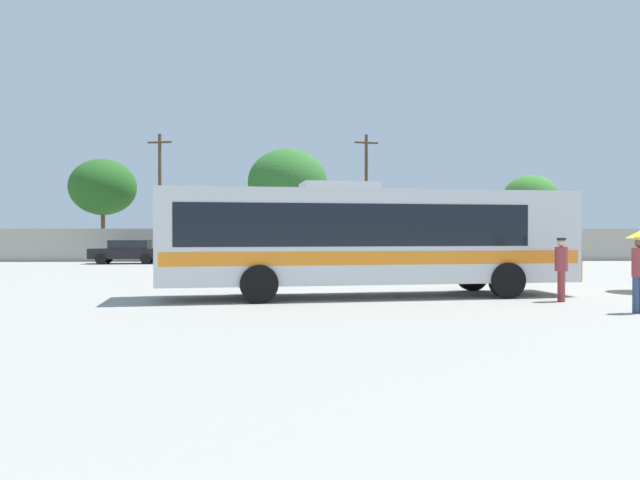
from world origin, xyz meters
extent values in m
plane|color=gray|center=(0.00, 10.00, 0.00)|extent=(300.00, 300.00, 0.00)
cube|color=#9E998C|center=(0.00, 22.91, 1.10)|extent=(80.00, 0.30, 2.20)
cube|color=silver|center=(1.41, -0.56, 1.79)|extent=(12.51, 4.16, 2.70)
cube|color=black|center=(0.80, -0.64, 2.12)|extent=(10.33, 3.90, 1.19)
cube|color=orange|center=(1.41, -0.56, 1.20)|extent=(12.27, 4.15, 0.38)
cube|color=#19212D|center=(7.51, 0.26, 2.28)|extent=(0.34, 2.28, 1.41)
cube|color=orange|center=(7.52, 0.26, 0.77)|extent=(0.39, 2.48, 0.65)
cube|color=#B2B2B2|center=(0.50, -0.68, 3.27)|extent=(2.37, 1.68, 0.24)
cylinder|color=black|center=(5.02, 1.16, 0.52)|extent=(1.07, 0.44, 1.04)
cylinder|color=black|center=(5.35, -1.27, 0.52)|extent=(1.07, 0.44, 1.04)
cylinder|color=black|center=(-2.10, 0.20, 0.52)|extent=(1.07, 0.44, 1.04)
cylinder|color=black|center=(-1.77, -2.22, 0.52)|extent=(1.07, 0.44, 1.04)
cylinder|color=#99383D|center=(6.57, -2.09, 0.42)|extent=(0.16, 0.16, 0.84)
cylinder|color=#99383D|center=(6.55, -2.25, 0.42)|extent=(0.16, 0.16, 0.84)
cylinder|color=#99383D|center=(6.56, -2.17, 1.18)|extent=(0.39, 0.39, 0.67)
sphere|color=beige|center=(6.56, -2.17, 1.63)|extent=(0.23, 0.23, 0.23)
cylinder|color=#262628|center=(6.56, -2.17, 1.73)|extent=(0.24, 0.24, 0.07)
cylinder|color=#33476B|center=(7.26, -4.67, 0.43)|extent=(0.16, 0.16, 0.86)
cylinder|color=#99383D|center=(7.34, -4.69, 1.20)|extent=(0.43, 0.43, 0.68)
sphere|color=brown|center=(7.34, -4.69, 1.66)|extent=(0.23, 0.23, 0.23)
cylinder|color=yellow|center=(7.34, -4.69, 1.77)|extent=(0.25, 0.25, 0.07)
cube|color=black|center=(-11.29, 19.91, 0.64)|extent=(4.40, 2.05, 0.63)
cube|color=black|center=(-11.08, 19.93, 1.21)|extent=(2.46, 1.79, 0.52)
cylinder|color=black|center=(-12.57, 18.95, 0.32)|extent=(0.65, 0.26, 0.64)
cylinder|color=black|center=(-12.67, 20.71, 0.32)|extent=(0.65, 0.26, 0.64)
cylinder|color=black|center=(-9.91, 19.11, 0.32)|extent=(0.65, 0.26, 0.64)
cylinder|color=black|center=(-10.01, 20.87, 0.32)|extent=(0.65, 0.26, 0.64)
cube|color=slate|center=(-5.85, 19.91, 0.64)|extent=(4.51, 2.19, 0.65)
cube|color=black|center=(-6.06, 19.89, 1.24)|extent=(2.54, 1.87, 0.53)
cylinder|color=black|center=(-4.58, 20.91, 0.32)|extent=(0.66, 0.28, 0.64)
cylinder|color=black|center=(-4.42, 19.16, 0.32)|extent=(0.66, 0.28, 0.64)
cylinder|color=black|center=(-7.27, 20.66, 0.32)|extent=(0.66, 0.28, 0.64)
cylinder|color=black|center=(-7.11, 18.91, 0.32)|extent=(0.66, 0.28, 0.64)
cube|color=navy|center=(-0.50, 19.32, 0.63)|extent=(4.39, 2.00, 0.61)
cube|color=black|center=(-0.71, 19.33, 1.18)|extent=(2.45, 1.77, 0.50)
cylinder|color=black|center=(0.88, 20.14, 0.32)|extent=(0.65, 0.25, 0.64)
cylinder|color=black|center=(0.79, 18.38, 0.32)|extent=(0.65, 0.25, 0.64)
cylinder|color=black|center=(-1.79, 20.27, 0.32)|extent=(0.65, 0.25, 0.64)
cylinder|color=black|center=(-1.88, 18.50, 0.32)|extent=(0.65, 0.25, 0.64)
cube|color=maroon|center=(5.17, 19.49, 0.62)|extent=(4.50, 1.95, 0.60)
cube|color=black|center=(5.39, 19.48, 1.16)|extent=(2.50, 1.74, 0.49)
cylinder|color=black|center=(3.76, 18.66, 0.32)|extent=(0.65, 0.24, 0.64)
cylinder|color=black|center=(3.83, 20.42, 0.32)|extent=(0.65, 0.24, 0.64)
cylinder|color=black|center=(6.52, 18.56, 0.32)|extent=(0.65, 0.24, 0.64)
cylinder|color=black|center=(6.58, 20.32, 0.32)|extent=(0.65, 0.24, 0.64)
cylinder|color=#4C3823|center=(4.43, 26.41, 4.57)|extent=(0.24, 0.24, 9.15)
cube|color=#473321|center=(4.43, 26.41, 8.55)|extent=(1.78, 0.53, 0.12)
cylinder|color=#4C3823|center=(-10.49, 25.74, 4.50)|extent=(0.24, 0.24, 9.00)
cube|color=#473321|center=(-10.49, 25.74, 8.40)|extent=(1.79, 0.49, 0.12)
cylinder|color=brown|center=(-15.65, 29.47, 1.84)|extent=(0.32, 0.32, 3.68)
ellipsoid|color=#23561E|center=(-15.65, 29.47, 5.46)|extent=(5.09, 5.09, 4.33)
cylinder|color=brown|center=(-8.10, 26.77, 1.26)|extent=(0.32, 0.32, 2.52)
ellipsoid|color=#23561E|center=(-8.10, 26.77, 3.80)|extent=(3.64, 3.64, 3.09)
cylinder|color=brown|center=(-1.34, 25.37, 1.76)|extent=(0.32, 0.32, 3.52)
ellipsoid|color=#2D6628|center=(-1.34, 25.37, 5.51)|extent=(5.69, 5.69, 4.84)
cylinder|color=brown|center=(17.62, 28.77, 1.54)|extent=(0.32, 0.32, 3.08)
ellipsoid|color=#38752D|center=(17.62, 28.77, 4.60)|extent=(4.34, 4.34, 3.69)
camera|label=1|loc=(-0.79, -18.96, 1.89)|focal=34.75mm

